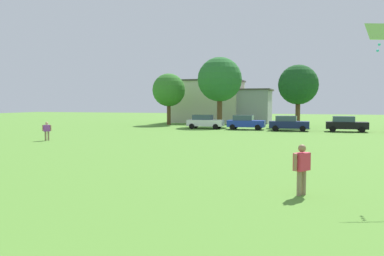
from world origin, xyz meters
name	(u,v)px	position (x,y,z in m)	size (l,w,h in m)	color
ground_plane	(217,142)	(0.00, 30.00, 0.00)	(160.00, 160.00, 0.00)	#568C33
adult_bystander	(302,165)	(7.15, 12.61, 1.04)	(0.59, 0.71, 1.76)	#8C7259
bystander_near_trees	(47,129)	(-13.82, 26.82, 0.93)	(0.65, 0.51, 1.57)	#8C7259
kite	(381,33)	(9.81, 14.69, 5.72)	(1.15, 0.81, 1.07)	#8CD859
parked_car_white_0	(205,122)	(-5.16, 45.22, 0.86)	(4.30, 2.02, 1.68)	white
parked_car_blue_1	(245,122)	(-0.19, 45.08, 0.86)	(4.30, 2.02, 1.68)	#1E38AD
parked_car_navy_2	(289,123)	(4.77, 44.33, 0.86)	(4.30, 2.02, 1.68)	#141E4C
parked_car_black_3	(346,124)	(10.80, 44.81, 0.86)	(4.30, 2.02, 1.68)	black
tree_far_left	(169,90)	(-12.33, 52.08, 4.90)	(4.66, 4.66, 7.26)	brown
tree_center	(220,80)	(-4.62, 50.76, 6.20)	(5.89, 5.89, 9.18)	brown
tree_far_right	(298,85)	(5.42, 52.74, 5.46)	(5.19, 5.19, 8.08)	brown
house_left	(226,106)	(-5.85, 60.44, 2.61)	(14.25, 6.62, 5.21)	#9999A3
house_right	(208,101)	(-8.72, 60.44, 3.35)	(10.72, 8.15, 6.68)	beige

